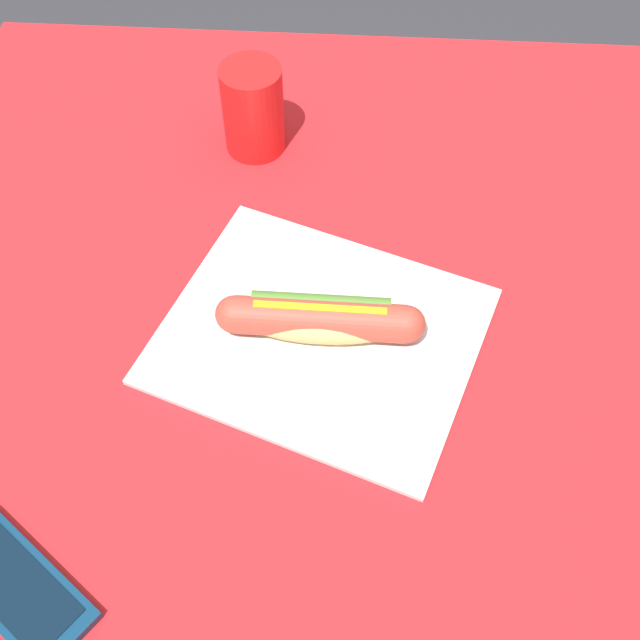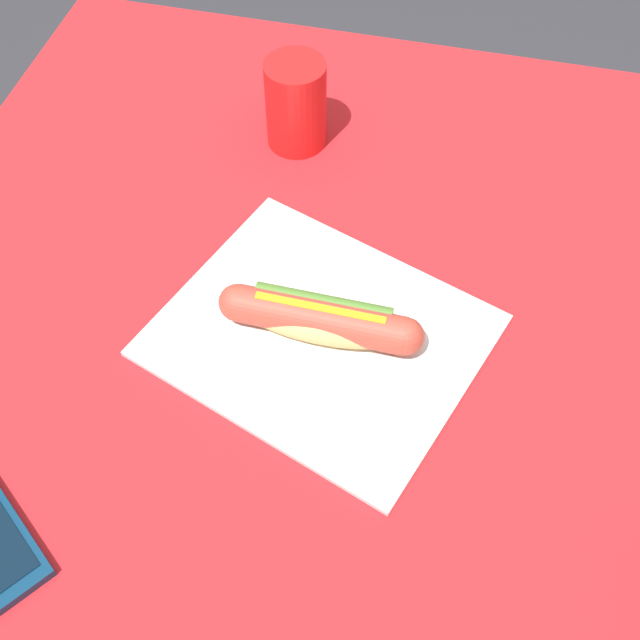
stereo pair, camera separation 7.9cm
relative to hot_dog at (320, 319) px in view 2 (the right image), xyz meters
The scene contains 5 objects.
ground_plane 0.76m from the hot_dog, 47.12° to the left, with size 6.00×6.00×0.00m, color #2D2D33.
dining_table 0.17m from the hot_dog, 47.12° to the left, with size 1.06×0.94×0.73m.
paper_wrapper 0.03m from the hot_dog, 90.54° to the right, with size 0.31×0.26×0.01m, color silver.
hot_dog is the anchor object (origin of this frame).
drinking_cup 0.30m from the hot_dog, 108.95° to the left, with size 0.07×0.07×0.11m, color red.
Camera 2 is at (0.06, -0.49, 1.40)m, focal length 44.36 mm.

